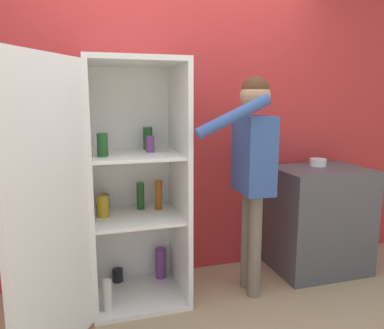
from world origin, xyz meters
The scene contains 5 objects.
wall_back centered at (0.00, 0.98, 1.27)m, with size 7.00×0.06×2.55m.
refrigerator centered at (-0.47, 0.53, 0.88)m, with size 1.11×1.22×1.78m.
person centered at (0.51, 0.44, 1.08)m, with size 0.63×0.51×1.67m.
counter centered at (1.26, 0.64, 0.46)m, with size 0.78×0.58×0.92m.
bowl centered at (1.29, 0.75, 0.95)m, with size 0.15×0.15×0.07m.
Camera 1 is at (-0.70, -2.08, 1.51)m, focal length 35.00 mm.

